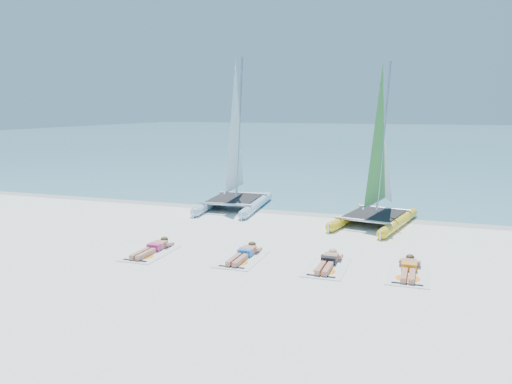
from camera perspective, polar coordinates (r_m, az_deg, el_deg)
ground at (r=14.44m, az=-1.50°, el=-6.41°), size 140.00×140.00×0.00m
sea at (r=76.26m, az=15.44°, el=6.21°), size 140.00×115.00×0.01m
wet_sand_strip at (r=19.54m, az=4.16°, el=-2.19°), size 140.00×1.40×0.01m
catamaran_blue at (r=19.99m, az=-2.42°, el=3.50°), size 2.57×4.75×6.26m
catamaran_yellow at (r=17.90m, az=13.98°, el=2.37°), size 2.86×4.66×5.78m
towel_a at (r=14.20m, az=-12.02°, el=-6.85°), size 1.00×1.85×0.02m
sunbather_a at (r=14.33m, az=-11.64°, el=-6.24°), size 0.37×1.73×0.26m
towel_b at (r=13.38m, az=-1.62°, el=-7.67°), size 1.00×1.85×0.02m
sunbather_b at (r=13.52m, az=-1.33°, el=-7.00°), size 0.37×1.73×0.26m
towel_c at (r=12.84m, az=8.10°, el=-8.51°), size 1.00×1.85×0.02m
sunbather_c at (r=12.99m, az=8.27°, el=-7.80°), size 0.37×1.73×0.26m
towel_d at (r=12.75m, az=17.03°, el=-8.98°), size 1.00×1.85×0.02m
sunbather_d at (r=12.90m, az=17.09°, el=-8.25°), size 0.37×1.73×0.26m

